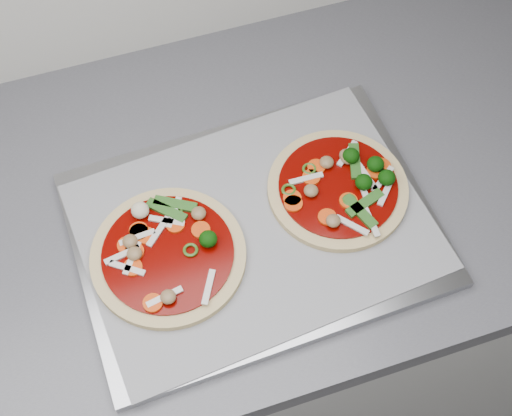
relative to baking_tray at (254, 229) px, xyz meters
name	(u,v)px	position (x,y,z in m)	size (l,w,h in m)	color
base_cabinet	(415,264)	(0.37, 0.07, -0.48)	(3.60, 0.60, 0.86)	silver
countertop	(472,132)	(0.37, 0.07, -0.03)	(3.60, 0.60, 0.04)	#5C5B62
baking_tray	(254,229)	(0.00, 0.00, 0.00)	(0.47, 0.35, 0.02)	#949599
parchment	(254,226)	(0.00, 0.00, 0.01)	(0.45, 0.33, 0.00)	gray
pizza_left	(167,253)	(-0.12, -0.01, 0.02)	(0.27, 0.27, 0.03)	tan
pizza_right	(340,186)	(0.13, 0.02, 0.02)	(0.20, 0.20, 0.03)	tan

